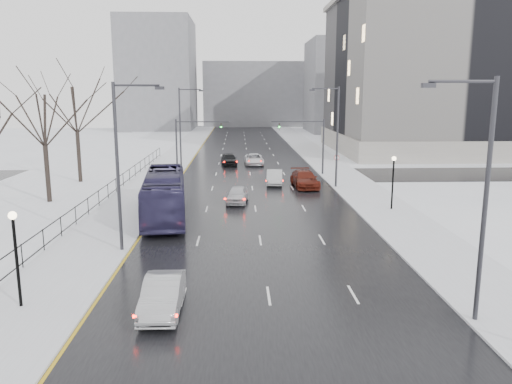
{
  "coord_description": "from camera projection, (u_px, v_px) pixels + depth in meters",
  "views": [
    {
      "loc": [
        -1.38,
        -8.93,
        9.36
      ],
      "look_at": [
        -0.14,
        25.61,
        2.5
      ],
      "focal_mm": 35.0,
      "sensor_mm": 36.0,
      "label": 1
    }
  ],
  "objects": [
    {
      "name": "sedan_left_near",
      "position": [
        163.0,
        295.0,
        21.59
      ],
      "size": [
        1.63,
        4.59,
        1.51
      ],
      "primitive_type": "imported",
      "rotation": [
        0.0,
        0.0,
        0.01
      ],
      "color": "#9A9B9F",
      "rests_on": "road"
    },
    {
      "name": "sidewalk_left",
      "position": [
        173.0,
        161.0,
        69.06
      ],
      "size": [
        5.0,
        150.0,
        0.16
      ],
      "primitive_type": "cube",
      "color": "silver",
      "rests_on": "ground"
    },
    {
      "name": "bldg_far_left",
      "position": [
        159.0,
        75.0,
        129.66
      ],
      "size": [
        18.0,
        22.0,
        28.0
      ],
      "primitive_type": "cube",
      "color": "slate",
      "rests_on": "ground"
    },
    {
      "name": "tree_park_d",
      "position": [
        50.0,
        203.0,
        43.33
      ],
      "size": [
        8.75,
        8.75,
        12.5
      ],
      "primitive_type": null,
      "color": "black",
      "rests_on": "ground"
    },
    {
      "name": "park_strip",
      "position": [
        103.0,
        162.0,
        68.73
      ],
      "size": [
        14.0,
        150.0,
        0.12
      ],
      "primitive_type": "cube",
      "color": "white",
      "rests_on": "ground"
    },
    {
      "name": "sedan_right_near",
      "position": [
        274.0,
        177.0,
        51.77
      ],
      "size": [
        1.94,
        4.69,
        1.51
      ],
      "primitive_type": "imported",
      "rotation": [
        0.0,
        0.0,
        -0.07
      ],
      "color": "#A2A3A5",
      "rests_on": "road"
    },
    {
      "name": "sedan_right_far",
      "position": [
        305.0,
        179.0,
        50.24
      ],
      "size": [
        2.68,
        5.85,
        1.66
      ],
      "primitive_type": "imported",
      "rotation": [
        0.0,
        0.0,
        0.06
      ],
      "color": "#4F170D",
      "rests_on": "road"
    },
    {
      "name": "civic_building",
      "position": [
        464.0,
        81.0,
        80.25
      ],
      "size": [
        41.0,
        31.0,
        24.8
      ],
      "color": "gray",
      "rests_on": "ground"
    },
    {
      "name": "mast_signal_right",
      "position": [
        314.0,
        140.0,
        57.13
      ],
      "size": [
        6.1,
        0.33,
        6.5
      ],
      "color": "#2D2D33",
      "rests_on": "ground"
    },
    {
      "name": "road",
      "position": [
        248.0,
        161.0,
        69.44
      ],
      "size": [
        16.0,
        150.0,
        0.04
      ],
      "primitive_type": "cube",
      "color": "black",
      "rests_on": "ground"
    },
    {
      "name": "bldg_far_right",
      "position": [
        358.0,
        86.0,
        122.19
      ],
      "size": [
        24.0,
        20.0,
        22.0
      ],
      "primitive_type": "cube",
      "color": "slate",
      "rests_on": "ground"
    },
    {
      "name": "bus",
      "position": [
        165.0,
        195.0,
        37.82
      ],
      "size": [
        4.34,
        12.78,
        3.49
      ],
      "primitive_type": "imported",
      "rotation": [
        0.0,
        0.0,
        0.11
      ],
      "color": "#282446",
      "rests_on": "road"
    },
    {
      "name": "iron_fence",
      "position": [
        92.0,
        202.0,
        39.4
      ],
      "size": [
        0.06,
        70.0,
        1.3
      ],
      "color": "black",
      "rests_on": "sidewalk_left"
    },
    {
      "name": "sedan_center_far",
      "position": [
        229.0,
        159.0,
        65.59
      ],
      "size": [
        2.37,
        4.89,
        1.61
      ],
      "primitive_type": "imported",
      "rotation": [
        0.0,
        0.0,
        0.1
      ],
      "color": "black",
      "rests_on": "road"
    },
    {
      "name": "sedan_center_near",
      "position": [
        238.0,
        195.0,
        43.11
      ],
      "size": [
        2.17,
        4.37,
        1.43
      ],
      "primitive_type": "imported",
      "rotation": [
        0.0,
        0.0,
        -0.12
      ],
      "color": "#BCBDC1",
      "rests_on": "road"
    },
    {
      "name": "tree_park_e",
      "position": [
        81.0,
        183.0,
        53.12
      ],
      "size": [
        9.45,
        9.45,
        13.5
      ],
      "primitive_type": null,
      "color": "black",
      "rests_on": "ground"
    },
    {
      "name": "streetlight_r_mid",
      "position": [
        335.0,
        132.0,
        49.03
      ],
      "size": [
        2.95,
        0.25,
        10.0
      ],
      "color": "#2D2D33",
      "rests_on": "ground"
    },
    {
      "name": "streetlight_r_near",
      "position": [
        481.0,
        190.0,
        19.62
      ],
      "size": [
        2.95,
        0.25,
        10.0
      ],
      "color": "#2D2D33",
      "rests_on": "ground"
    },
    {
      "name": "mast_signal_left",
      "position": [
        186.0,
        140.0,
        56.62
      ],
      "size": [
        6.1,
        0.33,
        6.5
      ],
      "color": "#2D2D33",
      "rests_on": "ground"
    },
    {
      "name": "sedan_right_cross",
      "position": [
        254.0,
        159.0,
        66.06
      ],
      "size": [
        2.54,
        5.25,
        1.44
      ],
      "primitive_type": "imported",
      "rotation": [
        0.0,
        0.0,
        0.03
      ],
      "color": "silver",
      "rests_on": "road"
    },
    {
      "name": "no_uturn_sign",
      "position": [
        337.0,
        160.0,
        53.63
      ],
      "size": [
        0.6,
        0.06,
        2.7
      ],
      "color": "#2D2D33",
      "rests_on": "sidewalk_right"
    },
    {
      "name": "cross_road",
      "position": [
        250.0,
        175.0,
        57.68
      ],
      "size": [
        130.0,
        10.0,
        0.04
      ],
      "primitive_type": "cube",
      "color": "black",
      "rests_on": "ground"
    },
    {
      "name": "streetlight_l_near",
      "position": [
        121.0,
        159.0,
        28.85
      ],
      "size": [
        2.95,
        0.25,
        10.0
      ],
      "color": "#2D2D33",
      "rests_on": "ground"
    },
    {
      "name": "lamppost_l",
      "position": [
        15.0,
        245.0,
        21.43
      ],
      "size": [
        0.36,
        0.36,
        4.28
      ],
      "color": "black",
      "rests_on": "sidewalk_left"
    },
    {
      "name": "lamppost_r_mid",
      "position": [
        393.0,
        175.0,
        39.85
      ],
      "size": [
        0.36,
        0.36,
        4.28
      ],
      "color": "black",
      "rests_on": "sidewalk_right"
    },
    {
      "name": "sidewalk_right",
      "position": [
        323.0,
        161.0,
        69.79
      ],
      "size": [
        5.0,
        150.0,
        0.16
      ],
      "primitive_type": "cube",
      "color": "silver",
      "rests_on": "ground"
    },
    {
      "name": "bldg_far_center",
      "position": [
        256.0,
        94.0,
        146.25
      ],
      "size": [
        30.0,
        18.0,
        18.0
      ],
      "primitive_type": "cube",
      "color": "slate",
      "rests_on": "ground"
    },
    {
      "name": "streetlight_l_far",
      "position": [
        182.0,
        125.0,
        60.22
      ],
      "size": [
        2.95,
        0.25,
        10.0
      ],
      "color": "#2D2D33",
      "rests_on": "ground"
    }
  ]
}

